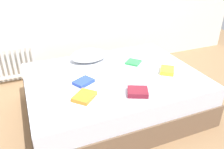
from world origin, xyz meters
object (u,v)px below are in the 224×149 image
radiator (14,63)px  textbook_white (119,80)px  bed (114,93)px  textbook_blue (84,82)px  textbook_green (133,62)px  textbook_yellow (167,70)px  textbook_orange (84,97)px  textbook_maroon (138,92)px  pillow (89,55)px

radiator → textbook_white: size_ratio=2.83×
bed → textbook_white: (-0.01, -0.17, 0.27)m
bed → radiator: size_ratio=3.38×
textbook_blue → textbook_green: textbook_blue is taller
textbook_blue → bed: bearing=-19.6°
textbook_blue → textbook_yellow: textbook_yellow is taller
textbook_orange → textbook_yellow: textbook_yellow is taller
textbook_maroon → textbook_white: bearing=127.7°
textbook_green → textbook_yellow: 0.46m
radiator → pillow: bearing=-37.1°
textbook_white → textbook_green: (0.37, 0.38, -0.00)m
textbook_yellow → textbook_orange: bearing=135.1°
radiator → textbook_maroon: 2.04m
textbook_blue → textbook_orange: (-0.07, -0.29, 0.00)m
textbook_blue → textbook_maroon: 0.61m
textbook_yellow → textbook_white: bearing=125.9°
textbook_maroon → radiator: bearing=149.1°
bed → pillow: bearing=106.8°
textbook_white → textbook_green: 0.53m
pillow → textbook_maroon: bearing=-77.6°
textbook_green → textbook_maroon: size_ratio=0.86×
textbook_green → textbook_yellow: size_ratio=0.86×
pillow → textbook_maroon: 0.99m
pillow → textbook_green: size_ratio=2.68×
textbook_orange → textbook_green: textbook_orange is taller
textbook_yellow → textbook_blue: bearing=119.3°
bed → textbook_blue: bearing=-171.7°
textbook_white → textbook_orange: size_ratio=0.94×
pillow → textbook_blue: bearing=-112.9°
textbook_orange → textbook_yellow: 1.08m
textbook_white → textbook_green: bearing=87.4°
textbook_white → textbook_maroon: 0.31m
textbook_orange → textbook_maroon: size_ratio=1.08×
pillow → textbook_white: bearing=-78.0°
pillow → textbook_orange: 0.89m
bed → textbook_yellow: textbook_yellow is taller
bed → pillow: pillow is taller
textbook_yellow → pillow: bearing=85.2°
textbook_green → textbook_blue: bearing=-112.5°
textbook_green → textbook_orange: bearing=-98.0°
bed → textbook_green: (0.36, 0.20, 0.26)m
textbook_blue → textbook_green: bearing=-8.6°
textbook_blue → textbook_white: 0.39m
bed → textbook_blue: 0.47m
textbook_white → textbook_orange: (-0.45, -0.17, 0.00)m
radiator → textbook_white: 1.76m
textbook_white → textbook_yellow: (0.62, -0.01, 0.01)m
radiator → textbook_blue: 1.45m
textbook_white → textbook_maroon: size_ratio=1.02×
bed → textbook_maroon: 0.55m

